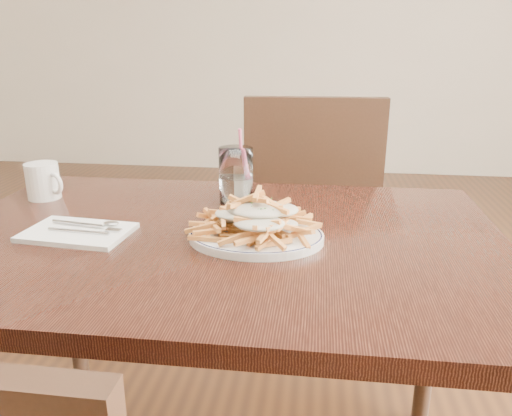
# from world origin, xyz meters

# --- Properties ---
(table) EXTENTS (1.20, 0.80, 0.75)m
(table) POSITION_xyz_m (0.00, 0.00, 0.67)
(table) COLOR black
(table) RESTS_ON ground
(chair_far) EXTENTS (0.47, 0.47, 0.97)m
(chair_far) POSITION_xyz_m (0.19, 0.73, 0.55)
(chair_far) COLOR black
(chair_far) RESTS_ON ground
(fries_plate) EXTENTS (0.32, 0.29, 0.02)m
(fries_plate) POSITION_xyz_m (0.09, -0.03, 0.76)
(fries_plate) COLOR white
(fries_plate) RESTS_ON table
(loaded_fries) EXTENTS (0.27, 0.23, 0.07)m
(loaded_fries) POSITION_xyz_m (0.09, -0.03, 0.81)
(loaded_fries) COLOR #CF873F
(loaded_fries) RESTS_ON fries_plate
(napkin) EXTENTS (0.23, 0.16, 0.01)m
(napkin) POSITION_xyz_m (-0.29, -0.05, 0.76)
(napkin) COLOR white
(napkin) RESTS_ON table
(cutlery) EXTENTS (0.18, 0.07, 0.01)m
(cutlery) POSITION_xyz_m (-0.29, -0.04, 0.76)
(cutlery) COLOR silver
(cutlery) RESTS_ON napkin
(water_glass) EXTENTS (0.08, 0.08, 0.19)m
(water_glass) POSITION_xyz_m (0.00, 0.22, 0.81)
(water_glass) COLOR white
(water_glass) RESTS_ON table
(coffee_mug) EXTENTS (0.11, 0.08, 0.09)m
(coffee_mug) POSITION_xyz_m (-0.49, 0.19, 0.80)
(coffee_mug) COLOR white
(coffee_mug) RESTS_ON table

